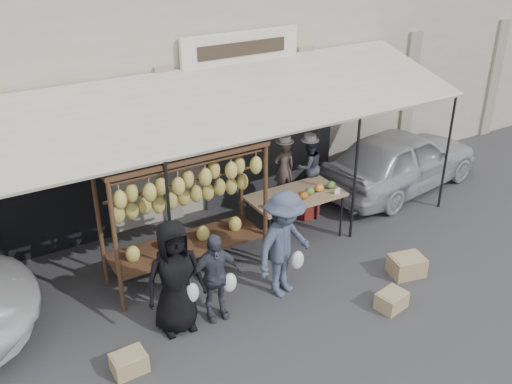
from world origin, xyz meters
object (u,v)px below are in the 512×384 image
Objects in this scene: customer_mid at (214,277)px; sedan at (401,159)px; vendor_right at (309,167)px; customer_left at (175,277)px; produce_table at (297,197)px; vendor_left at (284,169)px; crate_near_b at (407,266)px; crate_far at (129,363)px; crate_near_a at (392,300)px; banana_rack at (185,190)px; customer_right at (284,245)px.

sedan is (5.38, 1.83, -0.03)m from customer_mid.
vendor_right is 0.66× the size of customer_left.
vendor_left reaches higher than produce_table.
crate_near_b is 4.69m from crate_far.
customer_left is 1.26m from crate_far.
crate_near_a is 0.99m from crate_near_b.
customer_mid is 2.72m from crate_near_a.
customer_left is at bearing -122.37° from banana_rack.
customer_right is at bearing 162.44° from crate_near_b.
vendor_left reaches higher than sedan.
crate_near_a is 3.93m from crate_far.
customer_right is at bearing 135.28° from crate_near_a.
banana_rack is 1.46m from customer_mid.
banana_rack reaches higher than customer_mid.
banana_rack is 1.48m from customer_left.
crate_near_a is at bearing 95.21° from vendor_left.
banana_rack is 5.89× the size of crate_far.
vendor_right is 0.65× the size of customer_right.
produce_table is 1.50× the size of vendor_right.
produce_table reaches higher than crate_near_b.
customer_right is at bearing 4.15° from customer_mid.
vendor_left is at bearing 88.18° from crate_near_a.
vendor_left is 2.12× the size of crate_near_b.
crate_far is at bearing 177.07° from crate_near_b.
customer_left is 0.44× the size of sedan.
customer_left is 3.93× the size of crate_near_a.
customer_right is at bearing 63.82° from vendor_left.
produce_table is 0.80m from vendor_left.
customer_right reaches higher than vendor_left.
banana_rack reaches higher than crate_near_b.
customer_left is at bearing 97.91° from sedan.
crate_near_a is (2.25, -2.36, -1.44)m from banana_rack.
crate_near_b is at bearing -63.03° from produce_table.
customer_right is at bearing 8.48° from crate_far.
vendor_right is 0.81× the size of customer_mid.
customer_right is (1.76, -0.08, 0.01)m from customer_left.
crate_near_a is (2.95, -1.26, -0.73)m from customer_left.
crate_near_b is at bearing -7.07° from customer_left.
produce_table is 3.86× the size of crate_near_a.
customer_left is 6.22m from sedan.
vendor_right is 2.09× the size of crate_near_b.
crate_near_a is 1.00× the size of crate_far.
vendor_right is at bearing 12.89° from banana_rack.
crate_far is at bearing -148.30° from customer_left.
crate_near_a is at bearing -87.27° from produce_table.
customer_right reaches higher than vendor_right.
vendor_left is at bearing 18.35° from banana_rack.
crate_near_b is at bearing 96.57° from vendor_right.
banana_rack reaches higher than sedan.
sedan is at bearing 5.43° from customer_right.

